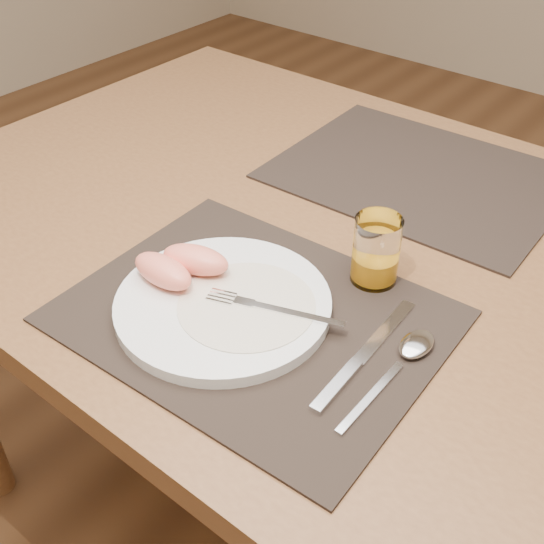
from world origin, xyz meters
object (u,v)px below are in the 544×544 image
at_px(placemat_far, 419,175).
at_px(plate, 223,304).
at_px(juice_glass, 376,253).
at_px(knife, 358,362).
at_px(placemat_near, 254,316).
at_px(fork, 263,307).
at_px(spoon, 410,351).
at_px(table, 343,281).

bearing_deg(placemat_far, plate, -92.61).
bearing_deg(juice_glass, knife, -63.89).
height_order(placemat_near, juice_glass, juice_glass).
height_order(placemat_far, fork, fork).
height_order(spoon, juice_glass, juice_glass).
height_order(fork, knife, fork).
bearing_deg(fork, table, 95.86).
bearing_deg(spoon, knife, -128.39).
bearing_deg(spoon, fork, -161.83).
xyz_separation_m(placemat_near, fork, (0.01, 0.00, 0.02)).
bearing_deg(juice_glass, placemat_far, 107.73).
relative_size(spoon, juice_glass, 2.06).
bearing_deg(juice_glass, placemat_near, -115.99).
height_order(placemat_far, spoon, spoon).
distance_m(table, fork, 0.24).
xyz_separation_m(placemat_near, knife, (0.15, 0.01, 0.00)).
height_order(placemat_near, knife, knife).
xyz_separation_m(plate, knife, (0.18, 0.03, -0.01)).
height_order(fork, spoon, fork).
relative_size(fork, knife, 0.77).
xyz_separation_m(table, plate, (-0.03, -0.24, 0.10)).
height_order(knife, juice_glass, juice_glass).
distance_m(fork, knife, 0.14).
xyz_separation_m(placemat_near, spoon, (0.19, 0.06, 0.01)).
height_order(placemat_far, knife, knife).
bearing_deg(plate, juice_glass, 56.73).
bearing_deg(knife, placemat_near, -176.07).
relative_size(placemat_far, spoon, 2.35).
height_order(table, plate, plate).
bearing_deg(knife, juice_glass, 116.11).
xyz_separation_m(plate, juice_glass, (0.11, 0.17, 0.03)).
xyz_separation_m(table, fork, (0.02, -0.22, 0.11)).
bearing_deg(knife, table, 126.72).
xyz_separation_m(placemat_near, plate, (-0.04, -0.02, 0.01)).
bearing_deg(table, fork, -84.14).
distance_m(fork, juice_glass, 0.17).
relative_size(plate, knife, 1.22).
relative_size(placemat_far, fork, 2.64).
bearing_deg(table, placemat_far, 91.42).
height_order(placemat_far, plate, plate).
distance_m(placemat_far, plate, 0.46).
bearing_deg(spoon, table, 140.64).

